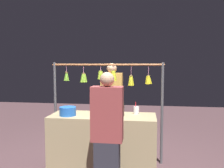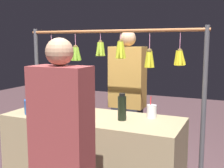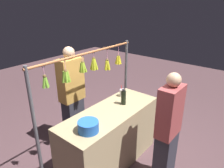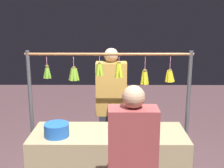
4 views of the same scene
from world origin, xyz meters
name	(u,v)px [view 1 (image 1 of 4)]	position (x,y,z in m)	size (l,w,h in m)	color
market_counter	(103,143)	(0.00, 0.00, 0.45)	(1.64, 0.62, 0.89)	tan
display_rack	(107,91)	(-0.01, -0.40, 1.23)	(1.93, 0.12, 1.72)	#4C4C51
water_bottle	(122,109)	(-0.30, 0.01, 1.01)	(0.07, 0.07, 0.24)	black
blue_bucket	(68,111)	(0.53, 0.10, 0.96)	(0.25, 0.25, 0.13)	blue
drink_cup	(136,110)	(-0.51, -0.17, 0.95)	(0.09, 0.09, 0.19)	silver
vendor_person	(112,108)	(-0.02, -0.84, 0.84)	(0.41, 0.22, 1.71)	#2D2D38
customer_person	(107,138)	(-0.20, 0.79, 0.79)	(0.38, 0.21, 1.59)	#2D2D38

